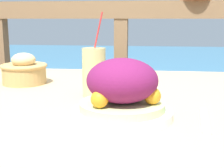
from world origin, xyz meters
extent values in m
cube|color=tan|center=(0.00, 0.00, 0.75)|extent=(1.24, 1.00, 0.04)
cube|color=tan|center=(-0.56, 0.44, 0.36)|extent=(0.06, 0.06, 0.73)
cube|color=brown|center=(0.00, 0.76, 1.04)|extent=(2.80, 0.08, 0.09)
cube|color=brown|center=(-0.68, 0.76, 0.50)|extent=(0.07, 0.07, 1.00)
cube|color=brown|center=(0.00, 0.76, 0.50)|extent=(0.07, 0.07, 1.00)
cube|color=teal|center=(0.00, 3.26, 0.24)|extent=(12.00, 4.00, 0.47)
cylinder|color=white|center=(0.09, -0.20, 0.78)|extent=(0.24, 0.24, 0.02)
cylinder|color=#C6DB8E|center=(0.09, -0.20, 0.80)|extent=(0.20, 0.20, 0.02)
ellipsoid|color=#72194C|center=(0.09, -0.20, 0.86)|extent=(0.17, 0.17, 0.10)
sphere|color=orange|center=(0.16, -0.21, 0.82)|extent=(0.04, 0.04, 0.04)
sphere|color=orange|center=(0.06, -0.13, 0.82)|extent=(0.04, 0.04, 0.04)
sphere|color=orange|center=(0.05, -0.26, 0.82)|extent=(0.04, 0.04, 0.04)
cylinder|color=#DBCC7F|center=(-0.01, 0.00, 0.84)|extent=(0.07, 0.07, 0.15)
cylinder|color=red|center=(-0.01, 0.01, 0.91)|extent=(0.05, 0.01, 0.22)
cylinder|color=tan|center=(-0.30, 0.16, 0.80)|extent=(0.16, 0.16, 0.07)
torus|color=tan|center=(-0.30, 0.16, 0.83)|extent=(0.17, 0.17, 0.01)
ellipsoid|color=#DBB77A|center=(-0.30, 0.16, 0.85)|extent=(0.09, 0.09, 0.05)
cube|color=silver|center=(0.28, -0.20, 0.77)|extent=(0.04, 0.18, 0.00)
camera|label=1|loc=(0.15, -0.91, 1.00)|focal=50.00mm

